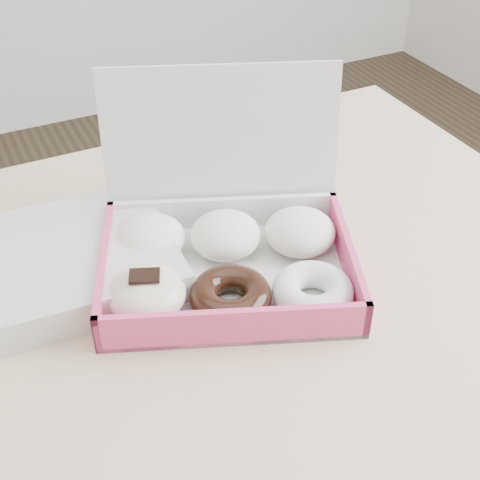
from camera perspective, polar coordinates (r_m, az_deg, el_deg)
name	(u,v)px	position (r m, az deg, el deg)	size (l,w,h in m)	color
table	(148,365)	(0.83, -7.87, -10.51)	(1.20, 0.80, 0.75)	tan
donut_box	(224,250)	(0.80, -1.35, -0.82)	(0.37, 0.34, 0.22)	silver
newspapers	(61,264)	(0.83, -15.06, -2.03)	(0.27, 0.21, 0.04)	white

